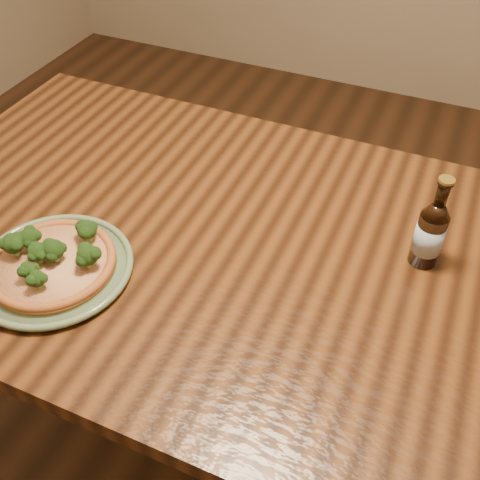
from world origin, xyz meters
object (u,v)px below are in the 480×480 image
at_px(plate, 54,268).
at_px(beer_bottle, 430,233).
at_px(table, 249,276).
at_px(pizza, 52,261).

xyz_separation_m(plate, beer_bottle, (0.64, 0.31, 0.06)).
bearing_deg(table, pizza, -145.03).
relative_size(table, pizza, 6.68).
distance_m(table, plate, 0.39).
relative_size(plate, pizza, 1.26).
bearing_deg(plate, beer_bottle, 25.99).
distance_m(plate, pizza, 0.02).
height_order(table, plate, plate).
height_order(plate, beer_bottle, beer_bottle).
height_order(plate, pizza, pizza).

